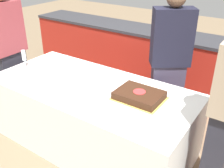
{
  "coord_description": "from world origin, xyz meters",
  "views": [
    {
      "loc": [
        1.5,
        -1.8,
        1.96
      ],
      "look_at": [
        0.26,
        0.0,
        0.83
      ],
      "focal_mm": 42.0,
      "sensor_mm": 36.0,
      "label": 1
    }
  ],
  "objects_px": {
    "plate_stack": "(67,77)",
    "person_cutting_cake": "(169,64)",
    "wine_glass": "(24,56)",
    "person_seated_left": "(9,50)",
    "cake": "(139,95)"
  },
  "relations": [
    {
      "from": "plate_stack",
      "to": "wine_glass",
      "type": "bearing_deg",
      "value": -175.88
    },
    {
      "from": "person_cutting_cake",
      "to": "person_seated_left",
      "type": "relative_size",
      "value": 1.0
    },
    {
      "from": "wine_glass",
      "to": "person_seated_left",
      "type": "relative_size",
      "value": 0.13
    },
    {
      "from": "cake",
      "to": "person_cutting_cake",
      "type": "bearing_deg",
      "value": 90.0
    },
    {
      "from": "cake",
      "to": "wine_glass",
      "type": "xyz_separation_m",
      "value": [
        -1.45,
        -0.12,
        0.1
      ]
    },
    {
      "from": "wine_glass",
      "to": "plate_stack",
      "type": "bearing_deg",
      "value": 4.12
    },
    {
      "from": "plate_stack",
      "to": "person_seated_left",
      "type": "distance_m",
      "value": 0.98
    },
    {
      "from": "plate_stack",
      "to": "person_cutting_cake",
      "type": "xyz_separation_m",
      "value": [
        0.83,
        0.73,
        0.09
      ]
    },
    {
      "from": "person_seated_left",
      "to": "cake",
      "type": "bearing_deg",
      "value": -88.11
    },
    {
      "from": "cake",
      "to": "wine_glass",
      "type": "height_order",
      "value": "wine_glass"
    },
    {
      "from": "plate_stack",
      "to": "person_seated_left",
      "type": "relative_size",
      "value": 0.13
    },
    {
      "from": "cake",
      "to": "person_seated_left",
      "type": "xyz_separation_m",
      "value": [
        -1.81,
        -0.06,
        0.08
      ]
    },
    {
      "from": "person_cutting_cake",
      "to": "cake",
      "type": "bearing_deg",
      "value": 53.75
    },
    {
      "from": "plate_stack",
      "to": "wine_glass",
      "type": "height_order",
      "value": "wine_glass"
    },
    {
      "from": "cake",
      "to": "person_cutting_cake",
      "type": "height_order",
      "value": "person_cutting_cake"
    }
  ]
}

